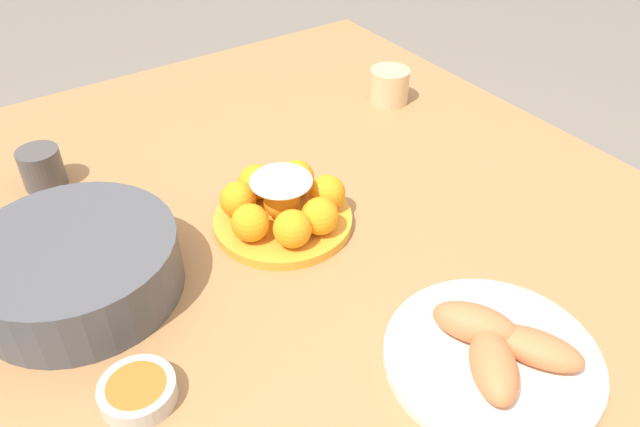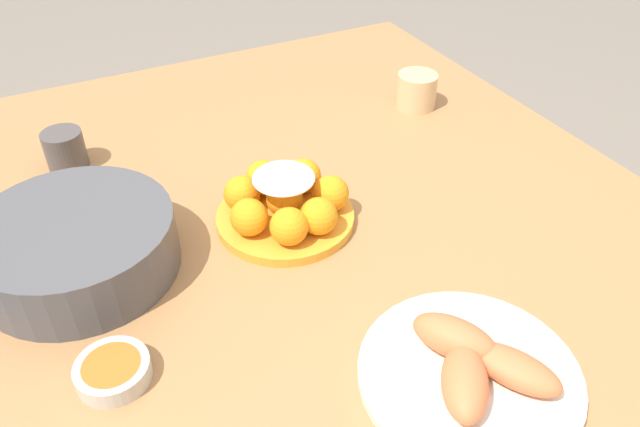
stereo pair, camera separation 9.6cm
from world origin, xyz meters
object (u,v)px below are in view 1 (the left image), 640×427
Objects in this scene: sauce_bowl at (138,391)px; seafood_platter at (495,353)px; dining_table at (356,280)px; cup_near at (389,86)px; cup_far at (42,168)px; serving_bowl at (75,265)px; cake_plate at (283,206)px.

seafood_platter is (-0.20, -0.39, 0.01)m from sauce_bowl.
seafood_platter reaches higher than dining_table.
sauce_bowl is at bearing 62.77° from seafood_platter.
cup_near is (0.62, -0.34, 0.02)m from seafood_platter.
cup_near is 1.16× the size of cup_far.
seafood_platter is at bearing -137.48° from serving_bowl.
cup_far is at bearing 26.57° from seafood_platter.
sauce_bowl is 0.52m from cup_far.
dining_table is 21.82× the size of cup_far.
cup_far is (0.09, 0.69, -0.00)m from cup_near.
sauce_bowl is (-0.08, 0.39, 0.09)m from dining_table.
cup_far is at bearing -5.55° from serving_bowl.
cup_far reaches higher than dining_table.
cake_plate is at bearing 10.61° from seafood_platter.
cup_near is (0.20, -0.72, -0.01)m from serving_bowl.
sauce_bowl is at bearing 101.87° from dining_table.
serving_bowl reaches higher than dining_table.
cake_plate reaches higher than sauce_bowl.
cup_far is (0.71, 0.36, 0.02)m from seafood_platter.
dining_table is 0.41m from sauce_bowl.
cake_plate is at bearing -96.35° from serving_bowl.
cake_plate reaches higher than cup_far.
dining_table is at bearing 135.32° from cup_near.
serving_bowl is at bearing 105.47° from cup_near.
dining_table is 0.17m from cake_plate.
cup_near reaches higher than dining_table.
dining_table is at bearing -109.96° from serving_bowl.
seafood_platter is 3.84× the size of cup_far.
serving_bowl is 4.03× the size of cup_far.
dining_table is 6.98× the size of cake_plate.
sauce_bowl is at bearing 120.21° from cup_near.
serving_bowl reaches higher than cup_near.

